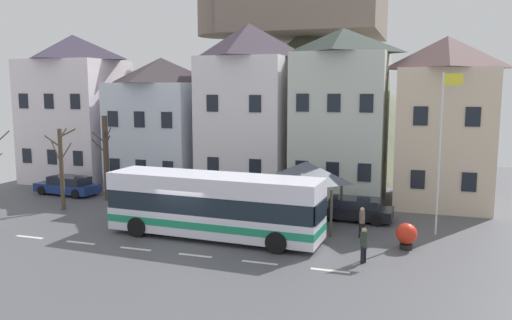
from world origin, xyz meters
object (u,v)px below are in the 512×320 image
Objects in this scene: hilltop_castle at (306,85)px; bare_tree_02 at (61,167)px; parked_car_02 at (68,186)px; pedestrian_01 at (314,219)px; public_bench at (291,206)px; parked_car_01 at (159,192)px; townhouse_04 at (444,121)px; harbour_buoy at (407,235)px; pedestrian_02 at (364,243)px; transit_bus at (214,206)px; townhouse_01 at (162,122)px; townhouse_00 at (76,109)px; flagpole at (442,143)px; bus_shelter at (306,172)px; pedestrian_00 at (362,220)px; parked_car_00 at (352,209)px; bare_tree_00 at (106,157)px; townhouse_02 at (249,109)px; townhouse_03 at (341,115)px.

hilltop_castle is 7.04× the size of bare_tree_02.
parked_car_02 is 18.79m from pedestrian_01.
parked_car_01 is at bearing 176.12° from public_bench.
public_bench is (-8.38, -5.84, -4.79)m from townhouse_04.
parked_car_02 is 23.31m from harbour_buoy.
pedestrian_02 is at bearing -49.93° from pedestrian_01.
transit_bus reaches higher than parked_car_01.
townhouse_01 is at bearing 153.79° from public_bench.
flagpole is (26.96, -7.29, -1.07)m from townhouse_00.
bus_shelter is at bearing 115.71° from pedestrian_01.
pedestrian_00 is at bearing -20.93° from townhouse_00.
transit_bus reaches higher than parked_car_02.
townhouse_01 reaches higher than bus_shelter.
pedestrian_02 is (1.39, -6.99, 0.24)m from parked_car_00.
townhouse_01 is 17.15m from pedestrian_01.
harbour_buoy is 19.76m from bare_tree_00.
parked_car_01 is at bearing -163.34° from townhouse_04.
parked_car_00 is at bearing 45.26° from transit_bus.
townhouse_04 is at bearing 0.60° from townhouse_01.
flagpole is (12.55, -7.38, -1.24)m from townhouse_02.
bus_shelter is at bearing -52.97° from townhouse_02.
harbour_buoy is at bearing 56.59° from pedestrian_02.
townhouse_04 is at bearing 3.82° from townhouse_03.
townhouse_03 is at bearing 105.60° from pedestrian_00.
parked_car_02 is (2.84, -4.96, -5.07)m from townhouse_00.
bare_tree_00 is (-10.01, 5.70, 1.27)m from transit_bus.
public_bench is at bearing 141.47° from pedestrian_00.
bare_tree_00 is at bearing -40.83° from townhouse_00.
bus_shelter is (5.86, -7.77, -2.95)m from townhouse_02.
harbour_buoy is (2.16, -1.26, -0.21)m from pedestrian_00.
parked_car_01 is 16.14m from pedestrian_02.
pedestrian_00 is at bearing 21.29° from transit_bus.
hilltop_castle is 27.84m from bus_shelter.
parked_car_01 is 3.00× the size of pedestrian_00.
flagpole is at bearing 3.32° from bus_shelter.
pedestrian_02 is at bearing 164.72° from parked_car_02.
hilltop_castle reaches higher than flagpole.
bus_shelter reaches higher than parked_car_01.
parked_car_00 is (8.10, -5.82, -5.25)m from townhouse_02.
hilltop_castle is at bearing 109.18° from townhouse_03.
hilltop_castle reaches higher than bare_tree_02.
bare_tree_00 reaches higher than bare_tree_02.
townhouse_00 reaches higher than townhouse_04.
townhouse_00 is 6.47× the size of public_bench.
townhouse_02 is 12.65m from pedestrian_01.
townhouse_01 reaches higher than pedestrian_01.
townhouse_02 is 12.33m from transit_bus.
public_bench is (16.07, -0.42, -0.16)m from parked_car_02.
townhouse_02 reaches higher than bus_shelter.
townhouse_03 is at bearing -176.18° from townhouse_04.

